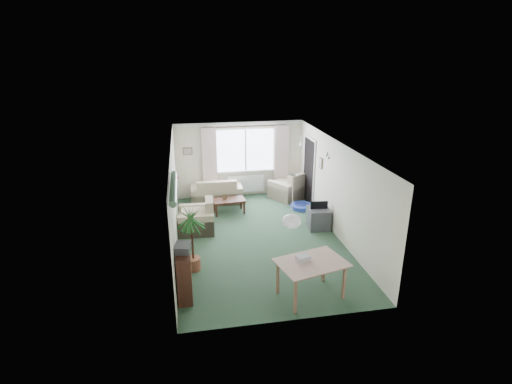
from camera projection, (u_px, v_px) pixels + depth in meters
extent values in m
plane|color=#29442F|center=(258.00, 239.00, 10.06)|extent=(6.50, 6.50, 0.00)
cube|color=white|center=(245.00, 150.00, 12.57)|extent=(1.80, 0.03, 1.30)
cube|color=black|center=(246.00, 126.00, 12.24)|extent=(2.60, 0.03, 0.03)
cube|color=beige|center=(209.00, 160.00, 12.36)|extent=(0.45, 0.08, 2.00)
cube|color=beige|center=(281.00, 156.00, 12.75)|extent=(0.45, 0.08, 2.00)
cube|color=white|center=(246.00, 184.00, 12.91)|extent=(1.20, 0.10, 0.55)
cube|color=black|center=(309.00, 172.00, 12.09)|extent=(0.03, 0.95, 2.00)
sphere|color=white|center=(292.00, 221.00, 7.46)|extent=(0.36, 0.36, 0.36)
cylinder|color=#196626|center=(173.00, 188.00, 6.83)|extent=(1.60, 1.60, 0.12)
sphere|color=silver|center=(301.00, 143.00, 10.36)|extent=(0.20, 0.20, 0.20)
sphere|color=silver|center=(328.00, 153.00, 9.30)|extent=(0.20, 0.20, 0.20)
cube|color=brown|center=(188.00, 151.00, 12.25)|extent=(0.28, 0.03, 0.22)
cube|color=brown|center=(321.00, 163.00, 10.98)|extent=(0.03, 0.24, 0.30)
cube|color=tan|center=(216.00, 190.00, 12.34)|extent=(1.57, 0.85, 0.78)
cube|color=beige|center=(288.00, 185.00, 12.69)|extent=(1.29, 1.28, 0.86)
cube|color=beige|center=(196.00, 215.00, 10.39)|extent=(0.96, 1.00, 0.86)
cube|color=black|center=(229.00, 206.00, 11.60)|extent=(0.96, 0.58, 0.41)
cube|color=brown|center=(225.00, 196.00, 11.53)|extent=(0.12, 0.02, 0.16)
cube|color=black|center=(184.00, 273.00, 7.60)|extent=(0.27, 0.80, 0.98)
cube|color=#333237|center=(182.00, 248.00, 7.37)|extent=(0.34, 0.39, 0.14)
cylinder|color=#1C5427|center=(192.00, 238.00, 8.41)|extent=(0.72, 0.72, 1.51)
cube|color=tan|center=(311.00, 280.00, 7.62)|extent=(1.32, 1.04, 0.73)
cube|color=silver|center=(303.00, 258.00, 7.54)|extent=(0.29, 0.25, 0.12)
cube|color=#36363B|center=(318.00, 218.00, 10.60)|extent=(0.60, 0.65, 0.55)
cylinder|color=navy|center=(301.00, 206.00, 11.95)|extent=(0.67, 0.67, 0.13)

